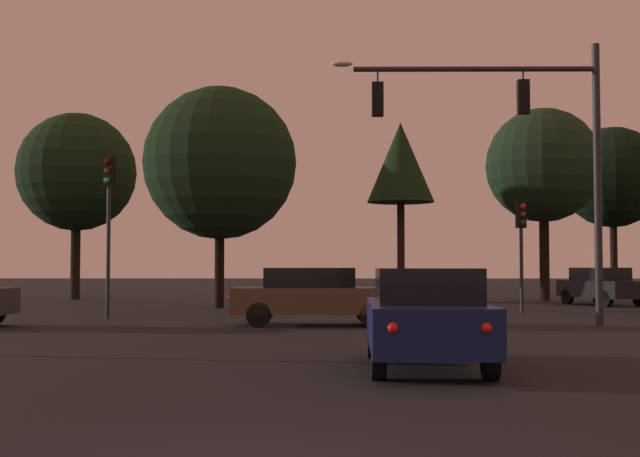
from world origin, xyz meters
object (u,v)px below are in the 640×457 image
at_px(car_crossing_right, 313,295).
at_px(car_far_lane, 602,286).
at_px(tree_right_cluster, 401,164).
at_px(traffic_signal_mast_arm, 522,132).
at_px(traffic_light_corner_right, 109,205).
at_px(tree_center_horizon, 220,163).
at_px(traffic_light_corner_left, 521,233).
at_px(tree_lot_edge, 77,172).
at_px(car_nearside_lane, 426,316).
at_px(tree_behind_sign, 543,166).
at_px(tree_left_far, 613,178).

distance_m(car_crossing_right, car_far_lane, 16.36).
relative_size(car_crossing_right, tree_right_cluster, 0.57).
xyz_separation_m(traffic_signal_mast_arm, traffic_light_corner_right, (-11.69, 2.96, -1.67)).
relative_size(tree_center_horizon, tree_right_cluster, 1.06).
xyz_separation_m(traffic_light_corner_left, tree_lot_edge, (-18.72, 11.41, 3.40)).
height_order(traffic_signal_mast_arm, car_far_lane, traffic_signal_mast_arm).
bearing_deg(traffic_signal_mast_arm, tree_lot_edge, 133.98).
height_order(traffic_signal_mast_arm, tree_center_horizon, tree_center_horizon).
bearing_deg(car_nearside_lane, tree_lot_edge, 116.96).
distance_m(traffic_light_corner_left, tree_right_cluster, 9.49).
height_order(traffic_light_corner_left, traffic_light_corner_right, traffic_light_corner_right).
bearing_deg(tree_lot_edge, car_nearside_lane, -63.04).
distance_m(traffic_signal_mast_arm, traffic_light_corner_left, 7.08).
bearing_deg(tree_right_cluster, car_nearside_lane, -93.75).
xyz_separation_m(car_nearside_lane, tree_right_cluster, (1.56, 23.78, 5.29)).
bearing_deg(tree_center_horizon, traffic_light_corner_left, -15.75).
relative_size(traffic_signal_mast_arm, tree_right_cluster, 0.94).
relative_size(car_crossing_right, tree_behind_sign, 0.50).
distance_m(traffic_light_corner_left, traffic_light_corner_right, 13.60).
bearing_deg(tree_center_horizon, traffic_light_corner_right, -110.47).
distance_m(traffic_light_corner_right, tree_right_cluster, 15.45).
bearing_deg(tree_behind_sign, tree_left_far, 48.15).
bearing_deg(traffic_light_corner_right, traffic_signal_mast_arm, -14.23).
bearing_deg(tree_lot_edge, car_crossing_right, -56.22).
relative_size(car_far_lane, tree_right_cluster, 0.54).
xyz_separation_m(car_far_lane, tree_lot_edge, (-23.17, 5.89, 5.30)).
relative_size(traffic_light_corner_left, tree_center_horizon, 0.45).
bearing_deg(car_crossing_right, traffic_light_corner_right, 156.46).
bearing_deg(tree_behind_sign, tree_center_horizon, -152.15).
xyz_separation_m(car_far_lane, tree_center_horizon, (-15.11, -2.52, 4.68)).
distance_m(traffic_light_corner_left, tree_left_far, 18.59).
relative_size(car_crossing_right, tree_center_horizon, 0.54).
height_order(traffic_light_corner_left, tree_center_horizon, tree_center_horizon).
bearing_deg(car_far_lane, traffic_light_corner_left, -128.83).
relative_size(car_far_lane, tree_behind_sign, 0.48).
distance_m(car_nearside_lane, car_crossing_right, 9.55).
relative_size(car_far_lane, tree_lot_edge, 0.48).
xyz_separation_m(traffic_light_corner_right, car_nearside_lane, (8.13, -12.06, -2.62)).
distance_m(traffic_signal_mast_arm, tree_center_horizon, 13.27).
xyz_separation_m(car_nearside_lane, tree_left_far, (13.48, 31.74, 5.51)).
bearing_deg(tree_left_far, car_nearside_lane, -113.01).
relative_size(car_nearside_lane, tree_center_horizon, 0.51).
height_order(tree_right_cluster, tree_lot_edge, tree_lot_edge).
distance_m(traffic_signal_mast_arm, tree_left_far, 24.75).
height_order(car_crossing_right, tree_behind_sign, tree_behind_sign).
distance_m(car_crossing_right, tree_left_far, 27.73).
height_order(tree_left_far, tree_right_cluster, tree_left_far).
xyz_separation_m(traffic_light_corner_left, traffic_light_corner_right, (-13.11, -3.55, 0.72)).
xyz_separation_m(tree_center_horizon, tree_lot_edge, (-8.06, 8.40, 0.62)).
xyz_separation_m(traffic_signal_mast_arm, tree_lot_edge, (-17.30, 17.92, 1.01)).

